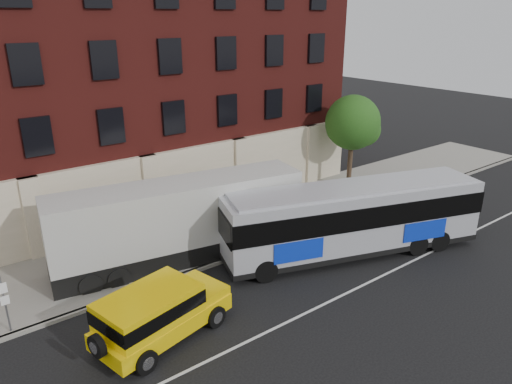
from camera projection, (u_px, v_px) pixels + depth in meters
ground at (293, 330)px, 17.99m from camera, size 120.00×120.00×0.00m
sidewalk at (177, 243)px, 24.66m from camera, size 60.00×6.00×0.15m
kerb at (208, 266)px, 22.43m from camera, size 60.00×0.25×0.15m
lane_line at (284, 324)px, 18.36m from camera, size 60.00×0.12×0.01m
building at (104, 80)px, 27.92m from camera, size 30.00×12.10×15.00m
sign_pole at (5, 302)px, 17.22m from camera, size 0.30×0.20×2.50m
street_tree at (353, 125)px, 31.21m from camera, size 3.60×3.60×6.20m
city_bus at (353, 217)px, 23.15m from camera, size 13.19×6.79×3.56m
yellow_suv at (157, 312)px, 17.09m from camera, size 5.55×3.21×2.06m
shipping_container at (181, 223)px, 22.45m from camera, size 12.13×4.45×3.96m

